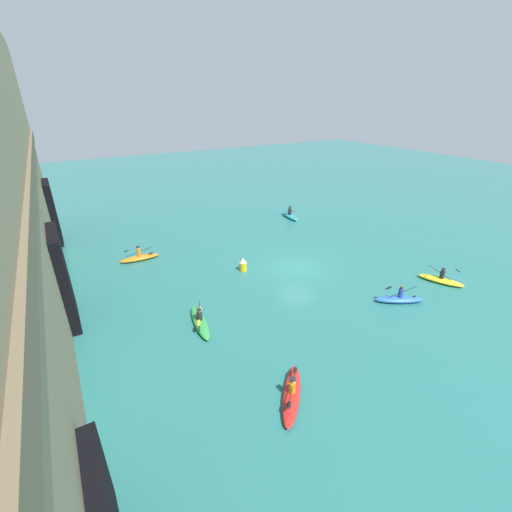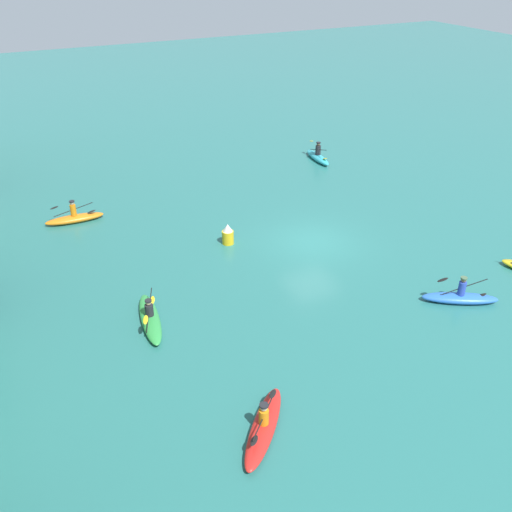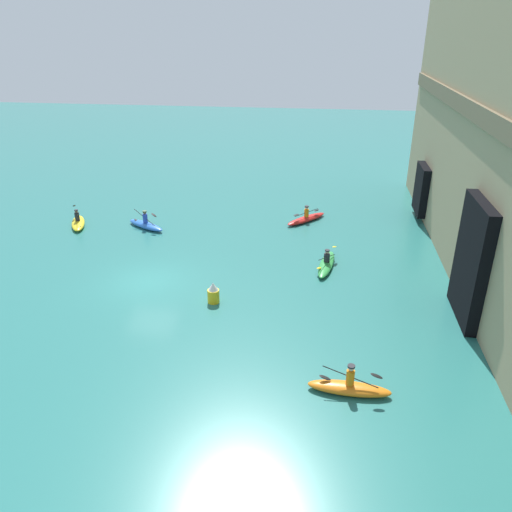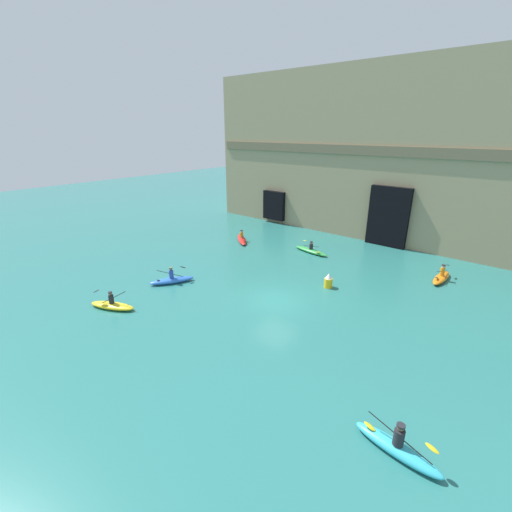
{
  "view_description": "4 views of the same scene",
  "coord_description": "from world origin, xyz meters",
  "px_view_note": "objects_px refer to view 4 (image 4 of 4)",
  "views": [
    {
      "loc": [
        -18.19,
        14.35,
        11.79
      ],
      "look_at": [
        -0.57,
        3.96,
        2.12
      ],
      "focal_mm": 24.0,
      "sensor_mm": 36.0,
      "label": 1
    },
    {
      "loc": [
        -20.68,
        13.21,
        13.02
      ],
      "look_at": [
        -3.51,
        4.79,
        2.17
      ],
      "focal_mm": 40.0,
      "sensor_mm": 36.0,
      "label": 2
    },
    {
      "loc": [
        21.71,
        8.62,
        11.93
      ],
      "look_at": [
        -1.67,
        5.34,
        0.99
      ],
      "focal_mm": 35.0,
      "sensor_mm": 36.0,
      "label": 3
    },
    {
      "loc": [
        11.42,
        -15.59,
        10.14
      ],
      "look_at": [
        -3.5,
        2.26,
        1.48
      ],
      "focal_mm": 24.0,
      "sensor_mm": 36.0,
      "label": 4
    }
  ],
  "objects_px": {
    "kayak_blue": "(172,280)",
    "kayak_green": "(311,250)",
    "kayak_yellow": "(112,305)",
    "kayak_cyan": "(397,447)",
    "marker_buoy": "(328,281)",
    "kayak_orange": "(441,277)",
    "kayak_red": "(242,239)"
  },
  "relations": [
    {
      "from": "kayak_cyan",
      "to": "kayak_orange",
      "type": "bearing_deg",
      "value": 104.11
    },
    {
      "from": "kayak_cyan",
      "to": "kayak_yellow",
      "type": "xyz_separation_m",
      "value": [
        -16.52,
        -1.0,
        -0.06
      ]
    },
    {
      "from": "kayak_cyan",
      "to": "marker_buoy",
      "type": "height_order",
      "value": "kayak_cyan"
    },
    {
      "from": "kayak_red",
      "to": "kayak_orange",
      "type": "height_order",
      "value": "kayak_orange"
    },
    {
      "from": "kayak_red",
      "to": "marker_buoy",
      "type": "relative_size",
      "value": 2.96
    },
    {
      "from": "kayak_green",
      "to": "kayak_red",
      "type": "bearing_deg",
      "value": -159.72
    },
    {
      "from": "kayak_red",
      "to": "kayak_orange",
      "type": "distance_m",
      "value": 17.19
    },
    {
      "from": "kayak_blue",
      "to": "marker_buoy",
      "type": "distance_m",
      "value": 10.83
    },
    {
      "from": "kayak_green",
      "to": "kayak_orange",
      "type": "relative_size",
      "value": 1.17
    },
    {
      "from": "kayak_green",
      "to": "marker_buoy",
      "type": "bearing_deg",
      "value": -40.52
    },
    {
      "from": "kayak_blue",
      "to": "kayak_yellow",
      "type": "xyz_separation_m",
      "value": [
        0.21,
        -4.54,
        -0.02
      ]
    },
    {
      "from": "kayak_cyan",
      "to": "kayak_yellow",
      "type": "distance_m",
      "value": 16.55
    },
    {
      "from": "kayak_yellow",
      "to": "marker_buoy",
      "type": "xyz_separation_m",
      "value": [
        8.53,
        10.94,
        0.27
      ]
    },
    {
      "from": "kayak_yellow",
      "to": "kayak_cyan",
      "type": "bearing_deg",
      "value": 158.96
    },
    {
      "from": "kayak_blue",
      "to": "kayak_orange",
      "type": "relative_size",
      "value": 1.0
    },
    {
      "from": "kayak_cyan",
      "to": "marker_buoy",
      "type": "relative_size",
      "value": 2.93
    },
    {
      "from": "kayak_orange",
      "to": "kayak_blue",
      "type": "bearing_deg",
      "value": -46.45
    },
    {
      "from": "kayak_red",
      "to": "kayak_orange",
      "type": "xyz_separation_m",
      "value": [
        17.03,
        2.35,
        0.03
      ]
    },
    {
      "from": "kayak_green",
      "to": "kayak_cyan",
      "type": "xyz_separation_m",
      "value": [
        12.54,
        -15.19,
        0.06
      ]
    },
    {
      "from": "kayak_cyan",
      "to": "marker_buoy",
      "type": "xyz_separation_m",
      "value": [
        -7.98,
        9.94,
        0.21
      ]
    },
    {
      "from": "kayak_blue",
      "to": "kayak_orange",
      "type": "xyz_separation_m",
      "value": [
        14.37,
        12.57,
        0.0
      ]
    },
    {
      "from": "kayak_green",
      "to": "kayak_cyan",
      "type": "distance_m",
      "value": 19.69
    },
    {
      "from": "kayak_yellow",
      "to": "marker_buoy",
      "type": "height_order",
      "value": "kayak_yellow"
    },
    {
      "from": "kayak_yellow",
      "to": "marker_buoy",
      "type": "distance_m",
      "value": 13.88
    },
    {
      "from": "kayak_red",
      "to": "kayak_cyan",
      "type": "height_order",
      "value": "kayak_cyan"
    },
    {
      "from": "kayak_blue",
      "to": "marker_buoy",
      "type": "xyz_separation_m",
      "value": [
        8.74,
        6.4,
        0.24
      ]
    },
    {
      "from": "kayak_red",
      "to": "kayak_green",
      "type": "relative_size",
      "value": 0.87
    },
    {
      "from": "kayak_blue",
      "to": "marker_buoy",
      "type": "bearing_deg",
      "value": -23.67
    },
    {
      "from": "kayak_red",
      "to": "kayak_blue",
      "type": "bearing_deg",
      "value": -34.46
    },
    {
      "from": "kayak_blue",
      "to": "kayak_green",
      "type": "xyz_separation_m",
      "value": [
        4.18,
        11.65,
        -0.03
      ]
    },
    {
      "from": "kayak_blue",
      "to": "kayak_red",
      "type": "height_order",
      "value": "kayak_blue"
    },
    {
      "from": "kayak_blue",
      "to": "kayak_cyan",
      "type": "height_order",
      "value": "kayak_cyan"
    }
  ]
}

